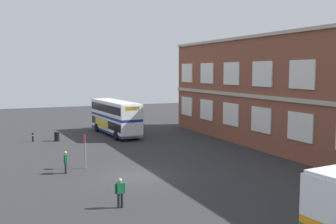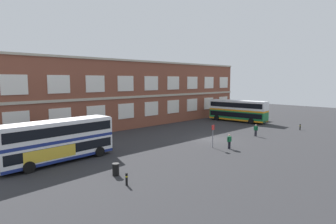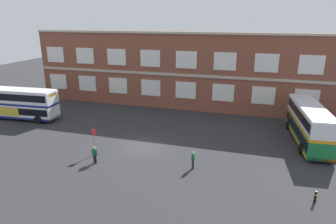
# 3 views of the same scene
# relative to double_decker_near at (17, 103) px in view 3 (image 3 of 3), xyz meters

# --- Properties ---
(ground_plane) EXTENTS (120.00, 120.00, 0.00)m
(ground_plane) POSITION_rel_double_decker_near_xyz_m (19.31, -2.01, -2.15)
(ground_plane) COLOR #2B2B2D
(brick_terminal_building) EXTENTS (48.04, 8.19, 11.17)m
(brick_terminal_building) POSITION_rel_double_decker_near_xyz_m (20.69, 13.97, 3.29)
(brick_terminal_building) COLOR brown
(brick_terminal_building) RESTS_ON ground
(double_decker_near) EXTENTS (11.15, 3.41, 4.07)m
(double_decker_near) POSITION_rel_double_decker_near_xyz_m (0.00, 0.00, 0.00)
(double_decker_near) COLOR silver
(double_decker_near) RESTS_ON ground
(double_decker_middle) EXTENTS (3.62, 11.19, 4.07)m
(double_decker_middle) POSITION_rel_double_decker_near_xyz_m (36.10, 2.50, 0.00)
(double_decker_middle) COLOR #197038
(double_decker_middle) RESTS_ON ground
(waiting_passenger) EXTENTS (0.64, 0.33, 1.70)m
(waiting_passenger) POSITION_rel_double_decker_near_xyz_m (16.43, -8.59, -1.22)
(waiting_passenger) COLOR black
(waiting_passenger) RESTS_ON ground
(second_passenger) EXTENTS (0.25, 0.63, 1.70)m
(second_passenger) POSITION_rel_double_decker_near_xyz_m (25.43, -7.05, -1.22)
(second_passenger) COLOR black
(second_passenger) RESTS_ON ground
(bus_stand_flag) EXTENTS (0.44, 0.10, 2.70)m
(bus_stand_flag) POSITION_rel_double_decker_near_xyz_m (15.49, -6.92, -0.51)
(bus_stand_flag) COLOR slate
(bus_stand_flag) RESTS_ON ground
(safety_bollard_east) EXTENTS (0.19, 0.19, 0.95)m
(safety_bollard_east) POSITION_rel_double_decker_near_xyz_m (35.09, -9.53, -1.66)
(safety_bollard_east) COLOR black
(safety_bollard_east) RESTS_ON ground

